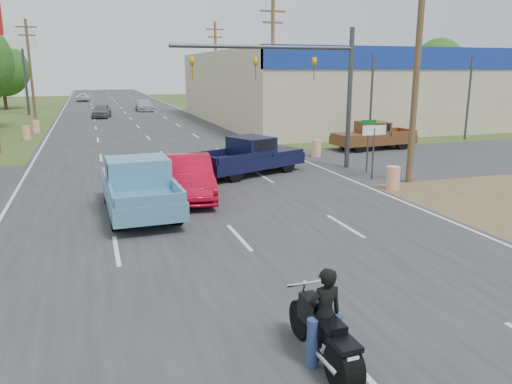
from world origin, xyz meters
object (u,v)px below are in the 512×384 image
object	(u,v)px
navy_pickup	(252,155)
distant_car_white	(84,97)
motorcycle	(326,338)
red_convertible	(189,177)
brown_pickup	(372,135)
blue_pickup	(139,185)
distant_car_silver	(144,105)
rider	(325,320)
distant_car_grey	(101,111)

from	to	relation	value
navy_pickup	distant_car_white	bearing A→B (deg)	164.27
motorcycle	distant_car_white	bearing A→B (deg)	91.14
red_convertible	brown_pickup	world-z (taller)	brown_pickup
blue_pickup	distant_car_silver	distance (m)	46.31
rider	blue_pickup	size ratio (longest dim) A/B	0.28
red_convertible	brown_pickup	xyz separation A→B (m)	(13.48, 8.66, 0.06)
blue_pickup	distant_car_grey	bearing A→B (deg)	88.83
rider	blue_pickup	xyz separation A→B (m)	(-2.06, 10.75, 0.15)
distant_car_silver	distant_car_white	xyz separation A→B (m)	(-7.23, 22.94, -0.11)
rider	distant_car_silver	bearing A→B (deg)	-94.92
rider	brown_pickup	bearing A→B (deg)	-124.78
red_convertible	navy_pickup	xyz separation A→B (m)	(3.80, 3.66, 0.09)
brown_pickup	distant_car_white	xyz separation A→B (m)	(-17.71, 58.87, -0.29)
motorcycle	distant_car_silver	world-z (taller)	distant_car_silver
distant_car_grey	distant_car_white	distance (m)	30.93
red_convertible	distant_car_grey	bearing A→B (deg)	100.43
blue_pickup	brown_pickup	size ratio (longest dim) A/B	1.10
motorcycle	brown_pickup	bearing A→B (deg)	55.32
navy_pickup	brown_pickup	size ratio (longest dim) A/B	1.09
distant_car_silver	motorcycle	bearing A→B (deg)	-93.85
rider	distant_car_grey	distance (m)	48.91
motorcycle	blue_pickup	bearing A→B (deg)	98.91
motorcycle	distant_car_grey	world-z (taller)	distant_car_grey
navy_pickup	distant_car_silver	bearing A→B (deg)	158.23
distant_car_grey	red_convertible	bearing A→B (deg)	-76.96
distant_car_silver	blue_pickup	bearing A→B (deg)	-97.11
distant_car_grey	distant_car_white	world-z (taller)	distant_car_grey
rider	red_convertible	bearing A→B (deg)	-91.93
motorcycle	red_convertible	bearing A→B (deg)	88.09
red_convertible	rider	world-z (taller)	rider
blue_pickup	brown_pickup	world-z (taller)	blue_pickup
rider	distant_car_grey	size ratio (longest dim) A/B	0.40
distant_car_grey	distant_car_silver	distance (m)	9.54
red_convertible	navy_pickup	world-z (taller)	navy_pickup
motorcycle	distant_car_grey	bearing A→B (deg)	90.81
rider	distant_car_grey	world-z (taller)	rider
navy_pickup	distant_car_grey	size ratio (longest dim) A/B	1.41
navy_pickup	distant_car_silver	size ratio (longest dim) A/B	1.20
red_convertible	brown_pickup	size ratio (longest dim) A/B	0.93
rider	navy_pickup	world-z (taller)	navy_pickup
distant_car_silver	brown_pickup	bearing A→B (deg)	-74.57
blue_pickup	navy_pickup	bearing A→B (deg)	39.49
red_convertible	distant_car_grey	distance (m)	36.74
motorcycle	blue_pickup	xyz separation A→B (m)	(-2.06, 10.82, 0.46)
blue_pickup	distant_car_white	world-z (taller)	blue_pickup
red_convertible	distant_car_white	bearing A→B (deg)	100.40
motorcycle	blue_pickup	size ratio (longest dim) A/B	0.40
red_convertible	distant_car_silver	world-z (taller)	red_convertible
red_convertible	navy_pickup	distance (m)	5.28
distant_car_silver	red_convertible	bearing A→B (deg)	-94.68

